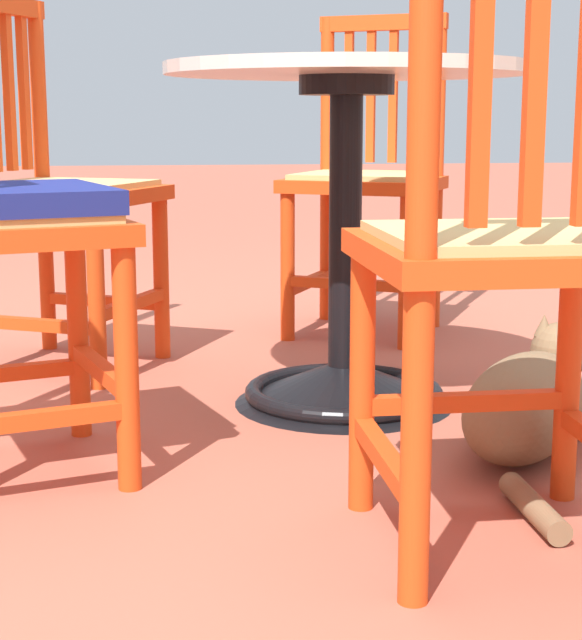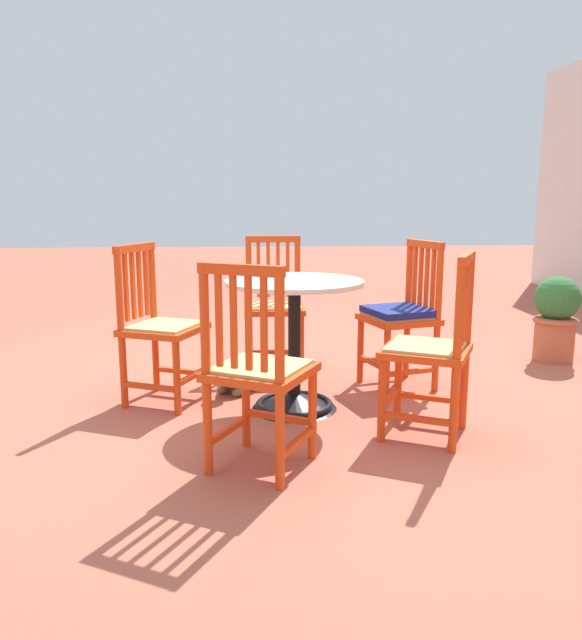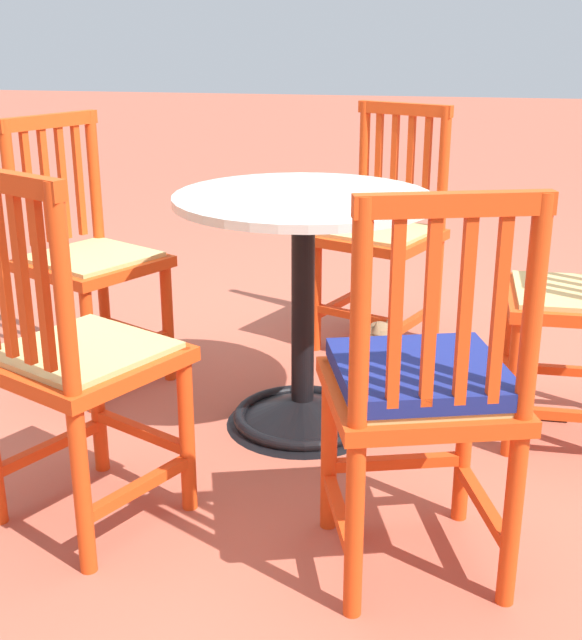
# 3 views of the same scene
# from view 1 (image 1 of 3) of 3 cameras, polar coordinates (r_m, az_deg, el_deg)

# --- Properties ---
(ground_plane) EXTENTS (24.00, 24.00, 0.00)m
(ground_plane) POSITION_cam_1_polar(r_m,az_deg,el_deg) (2.26, 3.75, -5.04)
(ground_plane) COLOR #AD5642
(cafe_table) EXTENTS (0.76, 0.76, 0.73)m
(cafe_table) POSITION_cam_1_polar(r_m,az_deg,el_deg) (2.27, 2.93, 2.43)
(cafe_table) COLOR black
(cafe_table) RESTS_ON ground_plane
(orange_chair_at_corner) EXTENTS (0.54, 0.54, 0.91)m
(orange_chair_at_corner) POSITION_cam_1_polar(r_m,az_deg,el_deg) (3.06, 4.15, 7.40)
(orange_chair_at_corner) COLOR #D64214
(orange_chair_at_corner) RESTS_ON ground_plane
(orange_chair_facing_out) EXTENTS (0.54, 0.54, 0.91)m
(orange_chair_facing_out) POSITION_cam_1_polar(r_m,az_deg,el_deg) (2.67, -12.61, 6.67)
(orange_chair_facing_out) COLOR #D64214
(orange_chair_facing_out) RESTS_ON ground_plane
(orange_chair_tucked_in) EXTENTS (0.40, 0.40, 0.91)m
(orange_chair_tucked_in) POSITION_cam_1_polar(r_m,az_deg,el_deg) (1.48, 12.00, 3.49)
(orange_chair_tucked_in) COLOR #D64214
(orange_chair_tucked_in) RESTS_ON ground_plane
(tabby_cat) EXTENTS (0.69, 0.42, 0.23)m
(tabby_cat) POSITION_cam_1_polar(r_m,az_deg,el_deg) (2.03, 12.90, -4.33)
(tabby_cat) COLOR brown
(tabby_cat) RESTS_ON ground_plane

